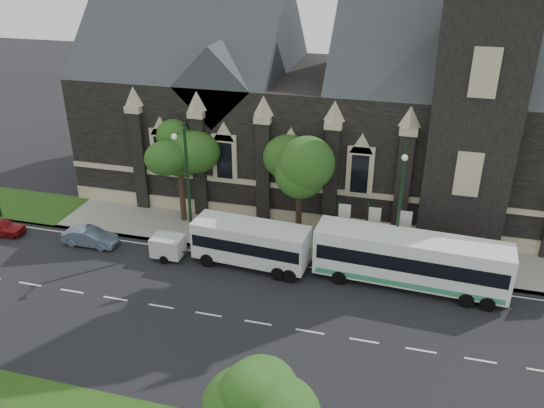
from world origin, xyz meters
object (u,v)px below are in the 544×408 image
(tree_walk_right, at_px, (304,161))
(sedan, at_px, (90,237))
(tour_coach, at_px, (410,260))
(banner_flag_left, at_px, (342,222))
(street_lamp_near, at_px, (400,203))
(street_lamp_mid, at_px, (187,180))
(banner_flag_right, at_px, (402,229))
(banner_flag_center, at_px, (371,225))
(car_far_red, at_px, (0,227))
(shuttle_bus, at_px, (251,242))
(box_trailer, at_px, (168,246))
(tree_walk_left, at_px, (183,150))
(tree_park_east, at_px, (268,389))

(tree_walk_right, relative_size, sedan, 2.01)
(tour_coach, bearing_deg, banner_flag_left, 151.64)
(street_lamp_near, relative_size, street_lamp_mid, 1.00)
(banner_flag_right, bearing_deg, banner_flag_center, 180.00)
(banner_flag_left, xyz_separation_m, car_far_red, (-24.48, -3.91, -1.77))
(banner_flag_center, height_order, shuttle_bus, banner_flag_center)
(box_trailer, bearing_deg, shuttle_bus, 6.60)
(box_trailer, xyz_separation_m, car_far_red, (-13.34, -0.14, -0.30))
(tree_walk_left, distance_m, tour_coach, 17.86)
(car_far_red, bearing_deg, tree_walk_right, -83.17)
(sedan, bearing_deg, banner_flag_right, -80.79)
(shuttle_bus, xyz_separation_m, sedan, (-11.76, -0.49, -1.06))
(tour_coach, bearing_deg, tree_park_east, -104.00)
(shuttle_bus, relative_size, sedan, 2.00)
(street_lamp_near, bearing_deg, banner_flag_center, 131.93)
(tree_park_east, bearing_deg, box_trailer, 127.18)
(banner_flag_left, distance_m, banner_flag_right, 4.00)
(tree_park_east, height_order, banner_flag_center, tree_park_east)
(street_lamp_near, xyz_separation_m, box_trailer, (-14.86, -1.87, -4.20))
(banner_flag_center, relative_size, banner_flag_right, 1.00)
(street_lamp_mid, xyz_separation_m, banner_flag_center, (12.29, 1.91, -2.73))
(tour_coach, bearing_deg, banner_flag_center, 136.36)
(street_lamp_near, bearing_deg, street_lamp_mid, 180.00)
(banner_flag_left, relative_size, shuttle_bus, 0.51)
(street_lamp_near, relative_size, shuttle_bus, 1.15)
(tour_coach, bearing_deg, tree_walk_right, 152.68)
(car_far_red, bearing_deg, shuttle_bus, -95.49)
(shuttle_bus, xyz_separation_m, box_trailer, (-5.68, -0.66, -0.79))
(banner_flag_right, bearing_deg, tour_coach, -76.13)
(street_lamp_mid, bearing_deg, banner_flag_left, 10.50)
(banner_flag_left, bearing_deg, car_far_red, -170.92)
(tree_walk_right, relative_size, banner_flag_center, 1.95)
(banner_flag_center, xyz_separation_m, tour_coach, (2.72, -2.93, -0.52))
(banner_flag_center, bearing_deg, street_lamp_near, -48.07)
(tree_walk_left, relative_size, street_lamp_mid, 0.85)
(tour_coach, distance_m, box_trailer, 15.92)
(tree_park_east, xyz_separation_m, car_far_red, (-24.37, 14.41, -4.01))
(tree_park_east, xyz_separation_m, street_lamp_mid, (-10.18, 16.42, 0.49))
(tree_park_east, distance_m, tree_walk_right, 20.29)
(banner_flag_right, relative_size, shuttle_bus, 0.51)
(banner_flag_left, distance_m, banner_flag_center, 2.00)
(tour_coach, bearing_deg, car_far_red, -174.64)
(banner_flag_center, bearing_deg, tree_walk_left, 173.11)
(tree_walk_left, bearing_deg, sedan, -134.08)
(street_lamp_mid, relative_size, tour_coach, 0.76)
(banner_flag_left, xyz_separation_m, tour_coach, (4.72, -2.93, -0.52))
(banner_flag_right, distance_m, car_far_red, 28.81)
(tree_walk_right, xyz_separation_m, banner_flag_right, (7.08, -1.71, -3.43))
(street_lamp_near, distance_m, banner_flag_left, 4.99)
(tree_walk_right, distance_m, sedan, 15.97)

